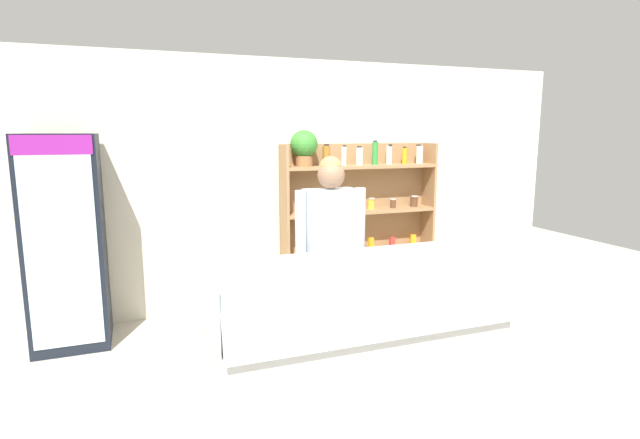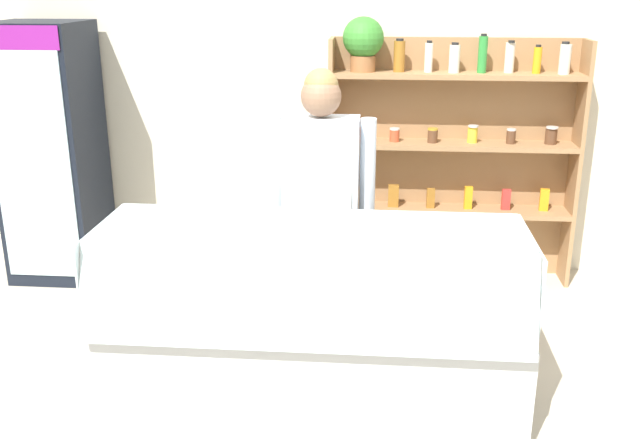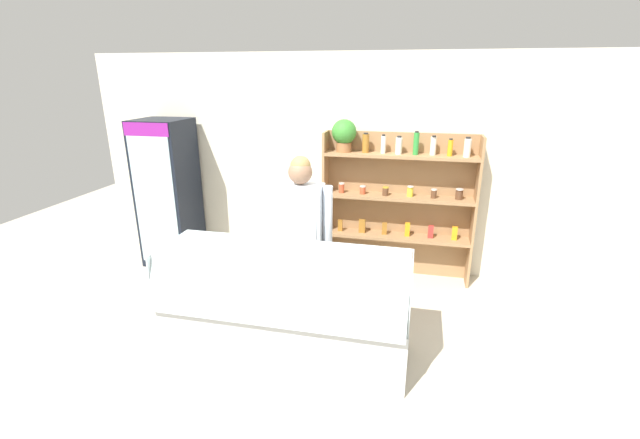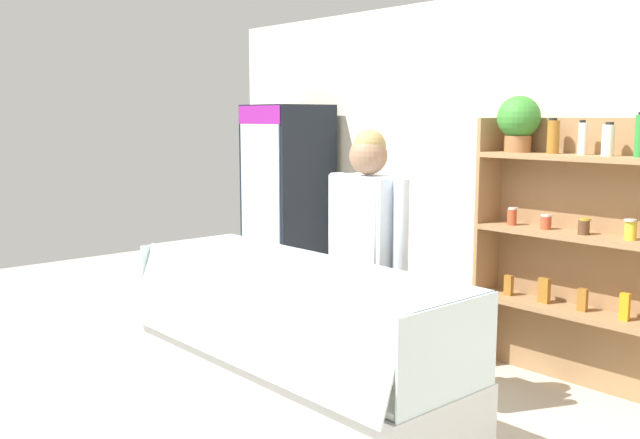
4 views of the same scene
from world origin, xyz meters
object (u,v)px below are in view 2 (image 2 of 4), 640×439
Objects in this scene: deli_display_case at (311,352)px; shop_clerk at (321,191)px; shelving_unit at (440,135)px; drinks_fridge at (52,154)px.

deli_display_case is 0.92m from shop_clerk.
shelving_unit is at bearing 59.44° from shop_clerk.
shelving_unit is (2.88, 0.21, 0.15)m from drinks_fridge.
drinks_fridge is 2.89m from shelving_unit.
deli_display_case is at bearing -38.36° from drinks_fridge.
drinks_fridge is at bearing 141.64° from deli_display_case.
shelving_unit is at bearing 4.12° from drinks_fridge.
shelving_unit is 0.89× the size of deli_display_case.
drinks_fridge is 1.10× the size of shop_clerk.
shop_clerk is (2.11, -1.09, 0.08)m from drinks_fridge.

